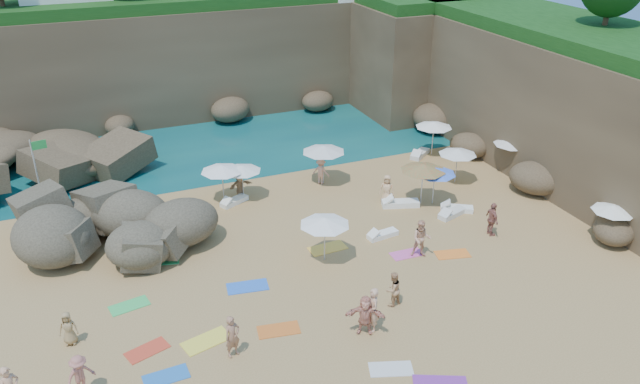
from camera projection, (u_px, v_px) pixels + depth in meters
name	position (u px, v px, depth m)	size (l,w,h in m)	color
ground	(305.00, 263.00, 29.20)	(120.00, 120.00, 0.00)	tan
seawater	(180.00, 90.00, 54.10)	(120.00, 120.00, 0.00)	#0C4751
cliff_back	(213.00, 55.00, 48.88)	(44.00, 8.00, 8.00)	brown
cliff_right	(531.00, 90.00, 40.60)	(8.00, 30.00, 8.00)	brown
cliff_corner	(412.00, 52.00, 49.88)	(10.00, 12.00, 8.00)	brown
rock_promontory	(47.00, 171.00, 38.71)	(12.00, 7.00, 2.00)	brown
rock_outcrop	(118.00, 245.00, 30.67)	(6.87, 5.15, 2.75)	brown
flag_pole	(38.00, 166.00, 32.83)	(0.80, 0.19, 4.14)	silver
parasol_0	(222.00, 168.00, 34.10)	(2.33, 2.33, 2.21)	silver
parasol_1	(324.00, 149.00, 36.17)	(2.53, 2.53, 2.39)	silver
parasol_2	(434.00, 125.00, 40.27)	(2.38, 2.38, 2.25)	silver
parasol_3	(458.00, 152.00, 36.44)	(2.24, 2.24, 2.12)	silver
parasol_5	(242.00, 168.00, 34.50)	(2.15, 2.15, 2.03)	silver
parasol_6	(423.00, 167.00, 33.85)	(2.50, 2.50, 2.37)	silver
parasol_8	(513.00, 142.00, 37.64)	(2.34, 2.34, 2.21)	silver
parasol_9	(325.00, 221.00, 28.62)	(2.37, 2.37, 2.24)	silver
parasol_10	(435.00, 171.00, 33.90)	(2.29, 2.29, 2.17)	silver
parasol_11	(614.00, 208.00, 30.31)	(2.08, 2.08, 1.97)	silver
lounger_0	(234.00, 201.00, 34.70)	(1.68, 0.56, 0.26)	white
lounger_1	(400.00, 203.00, 34.40)	(2.03, 0.68, 0.32)	white
lounger_2	(420.00, 154.00, 40.81)	(1.85, 0.62, 0.29)	silver
lounger_3	(452.00, 213.00, 33.39)	(1.74, 0.58, 0.27)	silver
lounger_4	(457.00, 208.00, 33.91)	(1.74, 0.58, 0.27)	white
lounger_5	(383.00, 235.00, 31.37)	(1.62, 0.54, 0.25)	white
towel_0	(166.00, 377.00, 22.42)	(1.62, 0.81, 0.03)	blue
towel_2	(279.00, 330.00, 24.80)	(1.67, 0.84, 0.03)	orange
towel_3	(129.00, 306.00, 26.23)	(1.62, 0.81, 0.03)	green
towel_4	(206.00, 341.00, 24.19)	(1.86, 0.93, 0.03)	yellow
towel_7	(147.00, 350.00, 23.71)	(1.60, 0.80, 0.03)	red
towel_8	(247.00, 287.00, 27.48)	(1.81, 0.90, 0.03)	blue
towel_9	(407.00, 254.00, 29.93)	(1.57, 0.79, 0.03)	#E257A6
towel_10	(452.00, 254.00, 29.92)	(1.63, 0.82, 0.03)	orange
towel_11	(158.00, 260.00, 29.44)	(1.93, 0.96, 0.03)	#33B55B
towel_12	(328.00, 248.00, 30.41)	(1.84, 0.92, 0.03)	yellow
towel_13	(391.00, 369.00, 22.78)	(1.60, 0.80, 0.03)	silver
person_stand_1	(393.00, 289.00, 25.97)	(0.76, 0.60, 1.57)	tan
person_stand_2	(321.00, 171.00, 36.73)	(1.03, 0.43, 1.59)	#E09D7F
person_stand_3	(492.00, 219.00, 31.22)	(1.05, 0.44, 1.79)	#9D5C4E
person_stand_4	(387.00, 189.00, 34.40)	(0.83, 0.45, 1.70)	#DFA975
person_stand_5	(240.00, 186.00, 35.06)	(1.39, 0.40, 1.50)	#AB8155
person_stand_6	(373.00, 310.00, 24.41)	(0.70, 0.46, 1.93)	tan
person_lie_2	(71.00, 340.00, 23.99)	(0.69, 1.41, 0.38)	#A18150
person_lie_3	(365.00, 328.00, 24.56)	(1.56, 1.68, 0.45)	tan
person_lie_4	(234.00, 351.00, 23.38)	(0.63, 1.72, 0.41)	#A47052
person_lie_5	(420.00, 250.00, 29.62)	(0.90, 1.86, 0.70)	tan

